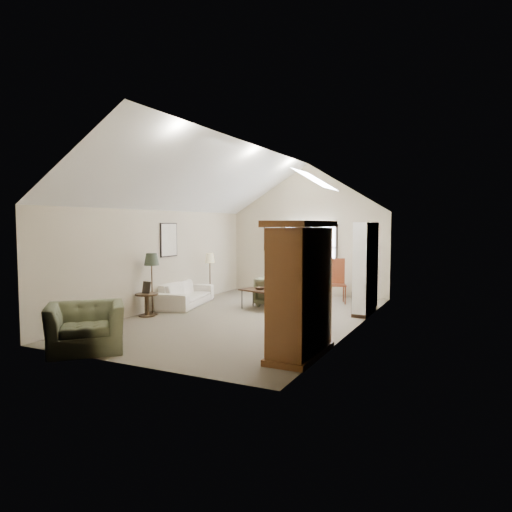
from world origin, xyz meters
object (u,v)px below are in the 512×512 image
at_px(sofa, 186,294).
at_px(side_chair, 337,281).
at_px(armchair_near, 86,327).
at_px(armchair_far, 274,291).
at_px(side_table, 147,305).
at_px(coffee_table, 260,300).
at_px(armoire, 301,289).

relative_size(sofa, side_chair, 1.77).
xyz_separation_m(armchair_near, side_chair, (2.53, 6.47, 0.20)).
xyz_separation_m(sofa, armchair_far, (2.12, 0.97, 0.07)).
height_order(side_table, side_chair, side_chair).
bearing_deg(coffee_table, armchair_far, 82.59).
bearing_deg(armoire, side_table, 161.50).
bearing_deg(side_chair, sofa, -171.26).
xyz_separation_m(sofa, armchair_near, (0.98, -4.37, 0.09)).
height_order(sofa, side_table, sofa).
bearing_deg(armoire, sofa, 145.02).
distance_m(armoire, armchair_near, 3.71).
bearing_deg(side_table, side_chair, 46.58).
bearing_deg(armchair_near, armoire, -23.58).
bearing_deg(side_chair, armchair_near, -133.55).
relative_size(sofa, coffee_table, 2.16).
bearing_deg(armoire, coffee_table, 124.95).
height_order(sofa, armchair_near, armchair_near).
relative_size(armchair_near, side_table, 2.30).
distance_m(armoire, side_table, 4.69).
xyz_separation_m(coffee_table, side_chair, (1.47, 1.80, 0.35)).
bearing_deg(coffee_table, side_chair, 50.77).
bearing_deg(side_table, armchair_near, -70.56).
distance_m(coffee_table, side_chair, 2.35).
height_order(armchair_near, side_chair, side_chair).
height_order(armoire, side_table, armoire).
distance_m(armoire, sofa, 5.40).
xyz_separation_m(armchair_near, armchair_far, (1.14, 5.34, -0.02)).
xyz_separation_m(armoire, side_chair, (-0.88, 5.17, -0.49)).
bearing_deg(armchair_near, side_table, 64.96).
distance_m(armchair_near, armchair_far, 5.46).
relative_size(sofa, armchair_near, 1.73).
relative_size(coffee_table, side_chair, 0.82).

